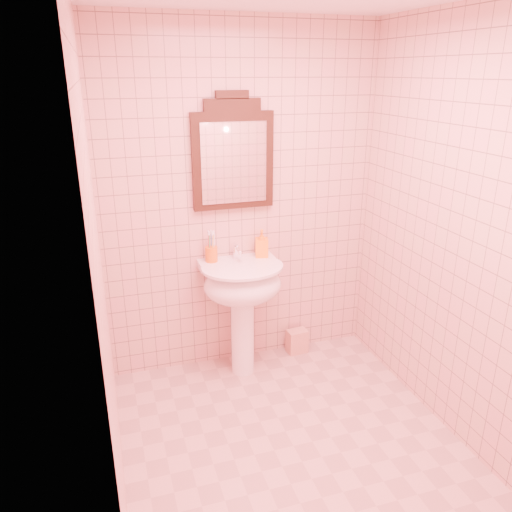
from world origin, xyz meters
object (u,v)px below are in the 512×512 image
object	(u,v)px
mirror	(233,156)
soap_dispenser	(262,243)
towel	(297,341)
toothbrush_cup	(211,254)
pedestal_sink	(242,292)

from	to	relation	value
mirror	soap_dispenser	world-z (taller)	mirror
mirror	towel	world-z (taller)	mirror
towel	soap_dispenser	bearing A→B (deg)	-179.85
toothbrush_cup	pedestal_sink	bearing A→B (deg)	-37.68
toothbrush_cup	towel	bearing A→B (deg)	-0.64
mirror	pedestal_sink	bearing A→B (deg)	-90.00
pedestal_sink	towel	size ratio (longest dim) A/B	4.48
soap_dispenser	towel	world-z (taller)	soap_dispenser
mirror	soap_dispenser	xyz separation A→B (m)	(0.19, -0.07, -0.63)
mirror	towel	bearing A→B (deg)	-7.49
pedestal_sink	mirror	size ratio (longest dim) A/B	1.08
pedestal_sink	mirror	bearing A→B (deg)	90.00
toothbrush_cup	towel	world-z (taller)	toothbrush_cup
pedestal_sink	mirror	distance (m)	0.96
mirror	toothbrush_cup	world-z (taller)	mirror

